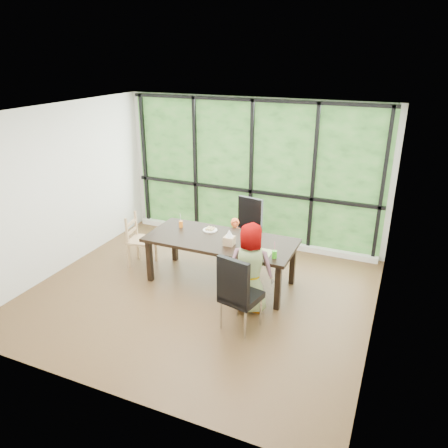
{
  "coord_description": "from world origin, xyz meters",
  "views": [
    {
      "loc": [
        2.61,
        -5.13,
        3.46
      ],
      "look_at": [
        0.24,
        0.36,
        1.05
      ],
      "focal_mm": 34.8,
      "sensor_mm": 36.0,
      "label": 1
    }
  ],
  "objects_px": {
    "chair_window_leather": "(245,230)",
    "child_older": "(249,268)",
    "chair_end_beech": "(142,240)",
    "plate_near": "(256,252)",
    "plate_far": "(210,230)",
    "green_cup": "(274,254)",
    "chair_interior_leather": "(241,291)",
    "child_toddler": "(235,243)",
    "dining_table": "(221,261)",
    "orange_cup": "(181,224)",
    "tissue_box": "(229,241)"
  },
  "relations": [
    {
      "from": "chair_window_leather",
      "to": "child_older",
      "type": "height_order",
      "value": "child_older"
    },
    {
      "from": "plate_far",
      "to": "tissue_box",
      "type": "distance_m",
      "value": 0.63
    },
    {
      "from": "child_older",
      "to": "plate_far",
      "type": "relative_size",
      "value": 5.64
    },
    {
      "from": "plate_near",
      "to": "tissue_box",
      "type": "bearing_deg",
      "value": 169.08
    },
    {
      "from": "chair_window_leather",
      "to": "chair_end_beech",
      "type": "distance_m",
      "value": 1.77
    },
    {
      "from": "plate_far",
      "to": "orange_cup",
      "type": "xyz_separation_m",
      "value": [
        -0.5,
        -0.06,
        0.04
      ]
    },
    {
      "from": "child_toddler",
      "to": "green_cup",
      "type": "bearing_deg",
      "value": -52.22
    },
    {
      "from": "chair_end_beech",
      "to": "orange_cup",
      "type": "xyz_separation_m",
      "value": [
        0.69,
        0.15,
        0.35
      ]
    },
    {
      "from": "green_cup",
      "to": "dining_table",
      "type": "bearing_deg",
      "value": 162.28
    },
    {
      "from": "child_toddler",
      "to": "green_cup",
      "type": "relative_size",
      "value": 7.88
    },
    {
      "from": "plate_far",
      "to": "plate_near",
      "type": "xyz_separation_m",
      "value": [
        0.95,
        -0.47,
        -0.0
      ]
    },
    {
      "from": "plate_near",
      "to": "tissue_box",
      "type": "height_order",
      "value": "tissue_box"
    },
    {
      "from": "chair_interior_leather",
      "to": "child_toddler",
      "type": "relative_size",
      "value": 1.25
    },
    {
      "from": "child_toddler",
      "to": "green_cup",
      "type": "height_order",
      "value": "child_toddler"
    },
    {
      "from": "chair_window_leather",
      "to": "plate_near",
      "type": "bearing_deg",
      "value": -52.66
    },
    {
      "from": "chair_window_leather",
      "to": "orange_cup",
      "type": "bearing_deg",
      "value": -128.0
    },
    {
      "from": "green_cup",
      "to": "plate_near",
      "type": "bearing_deg",
      "value": 166.26
    },
    {
      "from": "child_older",
      "to": "orange_cup",
      "type": "height_order",
      "value": "child_older"
    },
    {
      "from": "chair_window_leather",
      "to": "green_cup",
      "type": "bearing_deg",
      "value": -44.29
    },
    {
      "from": "chair_end_beech",
      "to": "orange_cup",
      "type": "bearing_deg",
      "value": -87.38
    },
    {
      "from": "chair_window_leather",
      "to": "plate_far",
      "type": "height_order",
      "value": "chair_window_leather"
    },
    {
      "from": "orange_cup",
      "to": "plate_near",
      "type": "bearing_deg",
      "value": -15.95
    },
    {
      "from": "chair_interior_leather",
      "to": "green_cup",
      "type": "height_order",
      "value": "chair_interior_leather"
    },
    {
      "from": "chair_interior_leather",
      "to": "plate_far",
      "type": "distance_m",
      "value": 1.63
    },
    {
      "from": "dining_table",
      "to": "plate_far",
      "type": "height_order",
      "value": "plate_far"
    },
    {
      "from": "child_toddler",
      "to": "chair_interior_leather",
      "type": "bearing_deg",
      "value": -74.08
    },
    {
      "from": "dining_table",
      "to": "orange_cup",
      "type": "distance_m",
      "value": 0.92
    },
    {
      "from": "plate_near",
      "to": "chair_window_leather",
      "type": "bearing_deg",
      "value": 117.85
    },
    {
      "from": "child_older",
      "to": "chair_end_beech",
      "type": "bearing_deg",
      "value": -24.82
    },
    {
      "from": "chair_interior_leather",
      "to": "child_toddler",
      "type": "bearing_deg",
      "value": -53.21
    },
    {
      "from": "child_older",
      "to": "plate_far",
      "type": "height_order",
      "value": "child_older"
    },
    {
      "from": "plate_far",
      "to": "orange_cup",
      "type": "distance_m",
      "value": 0.51
    },
    {
      "from": "dining_table",
      "to": "plate_near",
      "type": "xyz_separation_m",
      "value": [
        0.66,
        -0.23,
        0.38
      ]
    },
    {
      "from": "chair_end_beech",
      "to": "plate_near",
      "type": "height_order",
      "value": "chair_end_beech"
    },
    {
      "from": "chair_end_beech",
      "to": "plate_near",
      "type": "distance_m",
      "value": 2.18
    },
    {
      "from": "dining_table",
      "to": "tissue_box",
      "type": "bearing_deg",
      "value": -35.37
    },
    {
      "from": "chair_window_leather",
      "to": "orange_cup",
      "type": "relative_size",
      "value": 10.34
    },
    {
      "from": "dining_table",
      "to": "chair_end_beech",
      "type": "relative_size",
      "value": 2.56
    },
    {
      "from": "plate_far",
      "to": "green_cup",
      "type": "distance_m",
      "value": 1.36
    },
    {
      "from": "chair_window_leather",
      "to": "tissue_box",
      "type": "bearing_deg",
      "value": -71.89
    },
    {
      "from": "plate_far",
      "to": "green_cup",
      "type": "relative_size",
      "value": 2.12
    },
    {
      "from": "chair_window_leather",
      "to": "plate_far",
      "type": "relative_size",
      "value": 4.64
    },
    {
      "from": "chair_end_beech",
      "to": "dining_table",
      "type": "bearing_deg",
      "value": -100.73
    },
    {
      "from": "dining_table",
      "to": "chair_window_leather",
      "type": "height_order",
      "value": "chair_window_leather"
    },
    {
      "from": "tissue_box",
      "to": "child_older",
      "type": "bearing_deg",
      "value": -41.1
    },
    {
      "from": "chair_interior_leather",
      "to": "plate_near",
      "type": "xyz_separation_m",
      "value": [
        -0.07,
        0.77,
        0.22
      ]
    },
    {
      "from": "child_older",
      "to": "orange_cup",
      "type": "xyz_separation_m",
      "value": [
        -1.47,
        0.74,
        0.15
      ]
    },
    {
      "from": "child_older",
      "to": "dining_table",
      "type": "bearing_deg",
      "value": -48.86
    },
    {
      "from": "chair_interior_leather",
      "to": "orange_cup",
      "type": "height_order",
      "value": "chair_interior_leather"
    },
    {
      "from": "child_toddler",
      "to": "chair_window_leather",
      "type": "bearing_deg",
      "value": 74.75
    }
  ]
}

